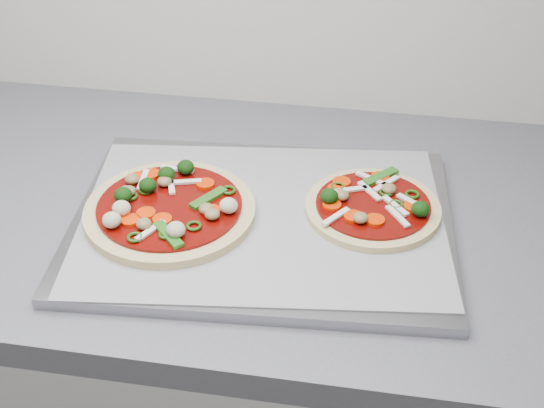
# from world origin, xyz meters

# --- Properties ---
(countertop) EXTENTS (3.60, 0.60, 0.04)m
(countertop) POSITION_xyz_m (0.00, 1.30, 0.88)
(countertop) COLOR slate
(countertop) RESTS_ON base_cabinet
(baking_tray) EXTENTS (0.52, 0.40, 0.02)m
(baking_tray) POSITION_xyz_m (-0.22, 1.25, 0.91)
(baking_tray) COLOR gray
(baking_tray) RESTS_ON countertop
(parchment) EXTENTS (0.51, 0.40, 0.00)m
(parchment) POSITION_xyz_m (-0.22, 1.25, 0.92)
(parchment) COLOR #9E9EA4
(parchment) RESTS_ON baking_tray
(pizza_left) EXTENTS (0.27, 0.27, 0.04)m
(pizza_left) POSITION_xyz_m (-0.34, 1.24, 0.93)
(pizza_left) COLOR #D8BE78
(pizza_left) RESTS_ON parchment
(pizza_right) EXTENTS (0.20, 0.20, 0.03)m
(pizza_right) POSITION_xyz_m (-0.08, 1.29, 0.93)
(pizza_right) COLOR #D8BE78
(pizza_right) RESTS_ON parchment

